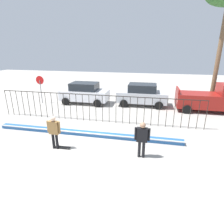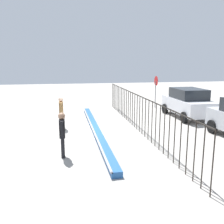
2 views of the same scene
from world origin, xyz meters
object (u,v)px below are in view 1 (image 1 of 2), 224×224
Objects in this scene: stop_sign at (40,86)px; parked_car_silver at (142,95)px; pickup_truck at (210,99)px; skateboard at (63,147)px; camera_operator at (142,137)px; parked_car_white at (85,93)px; skateboarder at (54,129)px.

parked_car_silver is at bearing 7.51° from stop_sign.
pickup_truck is (5.38, -0.60, 0.06)m from parked_car_silver.
pickup_truck is at bearing -7.16° from parked_car_silver.
pickup_truck reaches higher than parked_car_silver.
skateboard is 4.06m from camera_operator.
camera_operator is 11.97m from stop_sign.
stop_sign is (-3.88, -0.78, 0.64)m from parked_car_white.
skateboarder is at bearing 35.82° from camera_operator.
pickup_truck reaches higher than camera_operator.
camera_operator is at bearing -87.64° from parked_car_silver.
skateboard is at bearing -21.40° from skateboarder.
stop_sign is (-5.56, 7.26, 1.56)m from skateboard.
camera_operator is 9.80m from parked_car_white.
skateboarder is 0.70× the size of stop_sign.
camera_operator is 0.41× the size of parked_car_silver.
camera_operator is (3.94, 0.01, 0.99)m from skateboard.
pickup_truck is at bearing 53.62° from skateboard.
parked_car_silver is (-0.46, 8.44, -0.07)m from camera_operator.
parked_car_white is at bearing 113.89° from skateboard.
pickup_truck is at bearing -1.90° from parked_car_white.
stop_sign is at bearing -169.45° from parked_car_white.
skateboard is at bearing -141.88° from pickup_truck.
parked_car_silver is (3.48, 8.45, 0.91)m from skateboard.
parked_car_white reaches higher than skateboard.
stop_sign is at bearing 92.41° from skateboarder.
skateboarder is 0.37× the size of pickup_truck.
parked_car_silver is 9.14m from stop_sign.
stop_sign reaches higher than parked_car_silver.
camera_operator is at bearing -37.33° from stop_sign.
parked_car_silver is at bearing 170.20° from pickup_truck.
camera_operator is at bearing -125.55° from pickup_truck.
skateboarder is at bearing -114.96° from parked_car_silver.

